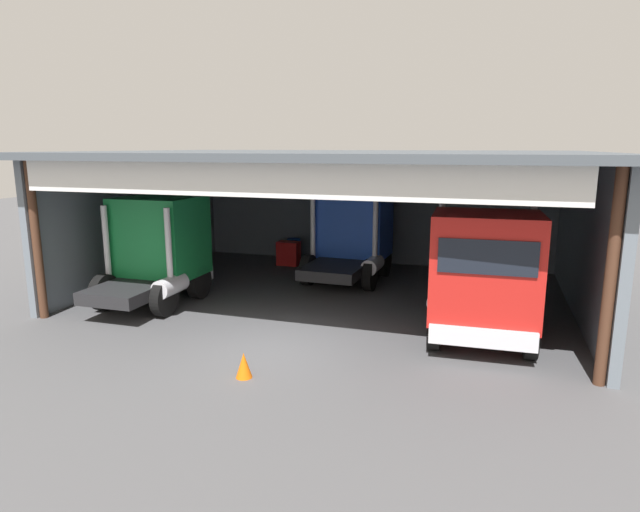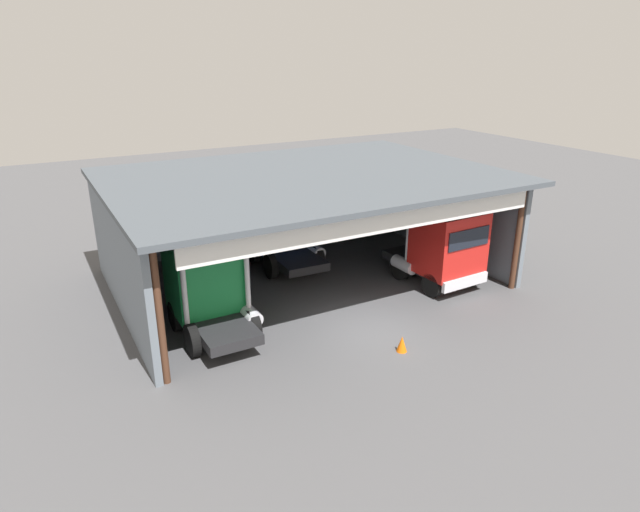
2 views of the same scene
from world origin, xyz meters
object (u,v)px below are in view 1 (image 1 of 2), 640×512
Objects in this scene: truck_green_left_bay at (158,247)px; traffic_cone at (244,365)px; tool_cart at (289,253)px; truck_red_right_bay at (483,276)px; truck_blue_center_bay at (352,231)px; oil_drum at (294,249)px.

truck_green_left_bay reaches higher than traffic_cone.
truck_green_left_bay is 4.23× the size of tool_cart.
truck_red_right_bay is 8.04× the size of traffic_cone.
traffic_cone is (0.05, -9.37, -1.55)m from truck_blue_center_bay.
truck_red_right_bay is 6.21m from traffic_cone.
truck_blue_center_bay is 5.06× the size of oil_drum.
truck_green_left_bay is 0.89× the size of truck_blue_center_bay.
truck_green_left_bay is at bearing -6.86° from truck_red_right_bay.
truck_blue_center_bay is 1.05× the size of truck_red_right_bay.
truck_red_right_bay is 10.74m from tool_cart.
truck_red_right_bay is (4.84, -5.71, -0.07)m from truck_blue_center_bay.
tool_cart reaches higher than traffic_cone.
truck_red_right_bay is 4.50× the size of tool_cart.
oil_drum is 1.10m from tool_cart.
oil_drum is at bearing 99.16° from tool_cart.
truck_blue_center_bay is 8.46× the size of traffic_cone.
tool_cart is at bearing -80.84° from oil_drum.
tool_cart is at bearing 71.96° from truck_green_left_bay.
truck_blue_center_bay is at bearing -24.65° from tool_cart.
tool_cart is (2.00, 6.31, -1.27)m from truck_green_left_bay.
truck_blue_center_bay is 7.48m from truck_red_right_bay.
truck_red_right_bay is at bearing -47.69° from truck_blue_center_bay.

